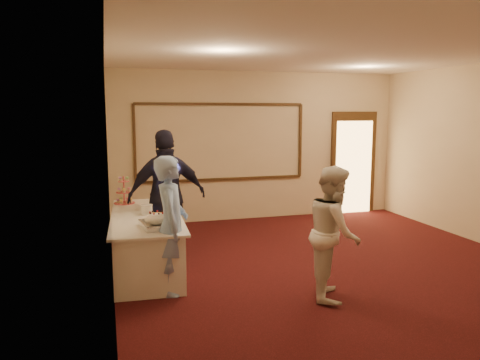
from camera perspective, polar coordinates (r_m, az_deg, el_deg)
The scene contains 14 objects.
floor at distance 6.74m, azimuth 11.86°, elevation -10.93°, with size 7.00×7.00×0.00m, color black.
room_walls at distance 6.37m, azimuth 12.41°, elevation 6.54°, with size 6.04×7.04×3.02m.
wall_molding at distance 9.36m, azimuth -2.27°, elevation 4.65°, with size 3.45×0.04×1.55m.
doorway at distance 10.49m, azimuth 13.62°, elevation 1.98°, with size 1.05×0.07×2.20m.
buffet_table at distance 6.79m, azimuth -11.30°, elevation -7.34°, with size 1.08×2.50×0.77m.
pavlova_tray at distance 5.94m, azimuth -10.08°, elevation -4.94°, with size 0.44×0.55×0.19m.
cupcake_stand at distance 7.56m, azimuth -13.94°, elevation -1.52°, with size 0.32×0.32×0.47m.
plate_stack_a at distance 6.68m, azimuth -11.31°, elevation -3.58°, with size 0.17×0.17×0.14m.
plate_stack_b at distance 7.10m, azimuth -10.11°, elevation -2.70°, with size 0.21×0.21×0.18m.
tart at distance 6.49m, azimuth -10.05°, elevation -4.32°, with size 0.26×0.26×0.05m.
man at distance 5.74m, azimuth -8.36°, elevation -5.45°, with size 0.62×0.40×1.69m, color #90B6F5.
woman at distance 5.67m, azimuth 11.38°, elevation -6.26°, with size 0.77×0.60×1.58m, color white.
guest at distance 6.92m, azimuth -8.88°, elevation -1.98°, with size 1.14×0.48×1.95m, color black.
camera_flash at distance 6.76m, azimuth -8.10°, elevation 1.81°, with size 0.07×0.04×0.05m, color white.
Camera 1 is at (-3.03, -5.60, 2.21)m, focal length 35.00 mm.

